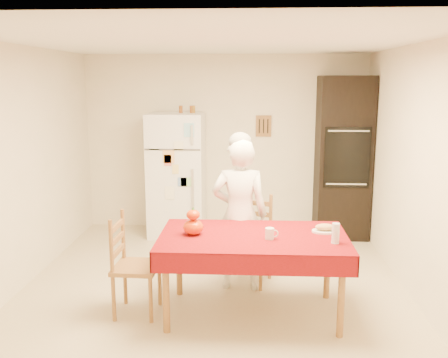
# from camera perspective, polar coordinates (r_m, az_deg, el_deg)

# --- Properties ---
(floor) EXTENTS (4.50, 4.50, 0.00)m
(floor) POSITION_cam_1_polar(r_m,az_deg,el_deg) (5.35, -1.20, -12.39)
(floor) COLOR #C3AE8D
(floor) RESTS_ON ground
(room_shell) EXTENTS (4.02, 4.52, 2.51)m
(room_shell) POSITION_cam_1_polar(r_m,az_deg,el_deg) (4.93, -1.27, 5.17)
(room_shell) COLOR #EFE0C9
(room_shell) RESTS_ON ground
(refrigerator) EXTENTS (0.75, 0.74, 1.70)m
(refrigerator) POSITION_cam_1_polar(r_m,az_deg,el_deg) (6.96, -5.40, 0.50)
(refrigerator) COLOR white
(refrigerator) RESTS_ON floor
(oven_cabinet) EXTENTS (0.70, 0.62, 2.20)m
(oven_cabinet) POSITION_cam_1_polar(r_m,az_deg,el_deg) (7.00, 13.42, 2.38)
(oven_cabinet) COLOR black
(oven_cabinet) RESTS_ON floor
(dining_table) EXTENTS (1.70, 1.00, 0.76)m
(dining_table) POSITION_cam_1_polar(r_m,az_deg,el_deg) (4.57, 3.35, -7.28)
(dining_table) COLOR brown
(dining_table) RESTS_ON floor
(chair_far) EXTENTS (0.52, 0.51, 0.95)m
(chair_far) POSITION_cam_1_polar(r_m,az_deg,el_deg) (5.39, 3.15, -6.43)
(chair_far) COLOR brown
(chair_far) RESTS_ON floor
(chair_left) EXTENTS (0.42, 0.44, 0.95)m
(chair_left) POSITION_cam_1_polar(r_m,az_deg,el_deg) (4.73, -10.75, -9.20)
(chair_left) COLOR brown
(chair_left) RESTS_ON floor
(seated_woman) EXTENTS (0.58, 0.38, 1.58)m
(seated_woman) POSITION_cam_1_polar(r_m,az_deg,el_deg) (5.12, 1.80, -4.09)
(seated_woman) COLOR white
(seated_woman) RESTS_ON floor
(coffee_mug) EXTENTS (0.08, 0.08, 0.10)m
(coffee_mug) POSITION_cam_1_polar(r_m,az_deg,el_deg) (4.45, 5.24, -6.23)
(coffee_mug) COLOR silver
(coffee_mug) RESTS_ON dining_table
(pumpkin_lower) EXTENTS (0.19, 0.19, 0.14)m
(pumpkin_lower) POSITION_cam_1_polar(r_m,az_deg,el_deg) (4.56, -3.53, -5.50)
(pumpkin_lower) COLOR #D55905
(pumpkin_lower) RESTS_ON dining_table
(pumpkin_upper) EXTENTS (0.12, 0.12, 0.09)m
(pumpkin_upper) POSITION_cam_1_polar(r_m,az_deg,el_deg) (4.53, -3.54, -4.10)
(pumpkin_upper) COLOR red
(pumpkin_upper) RESTS_ON pumpkin_lower
(wine_glass) EXTENTS (0.07, 0.07, 0.18)m
(wine_glass) POSITION_cam_1_polar(r_m,az_deg,el_deg) (4.41, 12.63, -6.08)
(wine_glass) COLOR silver
(wine_glass) RESTS_ON dining_table
(bread_plate) EXTENTS (0.24, 0.24, 0.02)m
(bread_plate) POSITION_cam_1_polar(r_m,az_deg,el_deg) (4.72, 11.45, -5.88)
(bread_plate) COLOR white
(bread_plate) RESTS_ON dining_table
(bread_loaf) EXTENTS (0.18, 0.10, 0.06)m
(bread_loaf) POSITION_cam_1_polar(r_m,az_deg,el_deg) (4.71, 11.47, -5.41)
(bread_loaf) COLOR #AA8254
(bread_loaf) RESTS_ON bread_plate
(spice_jar_left) EXTENTS (0.05, 0.05, 0.10)m
(spice_jar_left) POSITION_cam_1_polar(r_m,az_deg,el_deg) (6.89, -4.96, 7.94)
(spice_jar_left) COLOR brown
(spice_jar_left) RESTS_ON refrigerator
(spice_jar_mid) EXTENTS (0.05, 0.05, 0.10)m
(spice_jar_mid) POSITION_cam_1_polar(r_m,az_deg,el_deg) (6.87, -3.73, 7.95)
(spice_jar_mid) COLOR brown
(spice_jar_mid) RESTS_ON refrigerator
(spice_jar_right) EXTENTS (0.05, 0.05, 0.10)m
(spice_jar_right) POSITION_cam_1_polar(r_m,az_deg,el_deg) (6.87, -3.52, 7.95)
(spice_jar_right) COLOR #8B5E19
(spice_jar_right) RESTS_ON refrigerator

